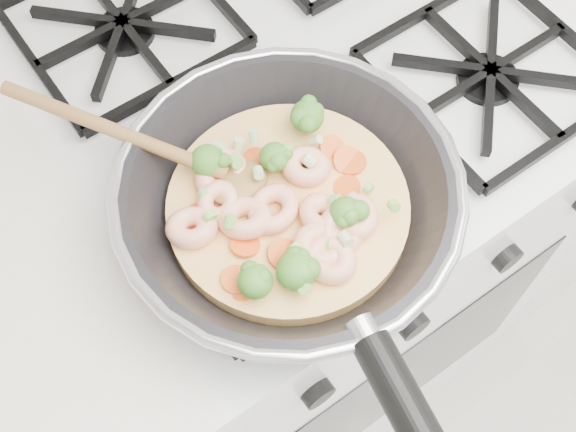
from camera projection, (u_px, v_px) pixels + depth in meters
stove at (298, 230)px, 1.25m from camera, size 0.60×0.60×0.92m
skillet at (289, 206)px, 0.70m from camera, size 0.34×0.58×0.09m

